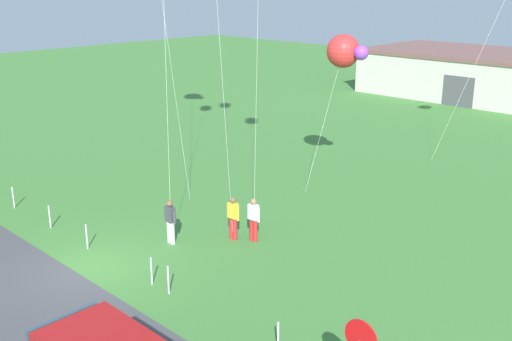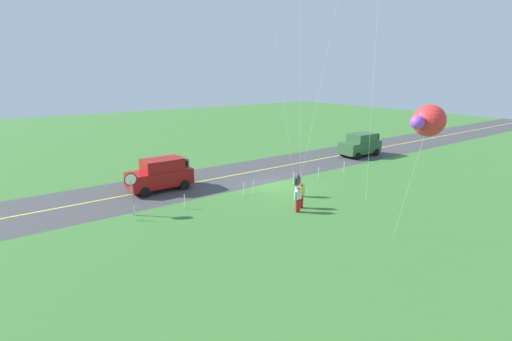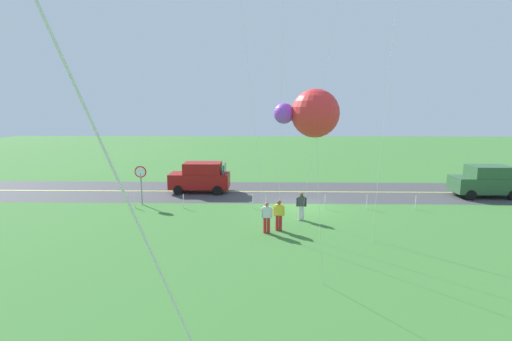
{
  "view_description": "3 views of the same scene",
  "coord_description": "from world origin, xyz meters",
  "px_view_note": "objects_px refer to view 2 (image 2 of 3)",
  "views": [
    {
      "loc": [
        16.07,
        -8.97,
        8.93
      ],
      "look_at": [
        3.97,
        3.56,
        3.37
      ],
      "focal_mm": 42.3,
      "sensor_mm": 36.0,
      "label": 1
    },
    {
      "loc": [
        16.59,
        20.52,
        8.05
      ],
      "look_at": [
        3.92,
        3.19,
        2.39
      ],
      "focal_mm": 26.05,
      "sensor_mm": 36.0,
      "label": 2
    },
    {
      "loc": [
        2.46,
        22.39,
        6.16
      ],
      "look_at": [
        2.89,
        2.07,
        2.66
      ],
      "focal_mm": 25.06,
      "sensor_mm": 36.0,
      "label": 3
    }
  ],
  "objects_px": {
    "kite_cyan_top": "(428,121)",
    "stop_sign": "(131,186)",
    "person_adult_companion": "(298,198)",
    "car_suv_foreground": "(161,174)",
    "car_parked_west_far": "(361,144)",
    "person_adult_near": "(301,195)",
    "person_child_watcher": "(298,184)"
  },
  "relations": [
    {
      "from": "person_adult_companion",
      "to": "stop_sign",
      "type": "bearing_deg",
      "value": 132.53
    },
    {
      "from": "stop_sign",
      "to": "person_adult_companion",
      "type": "xyz_separation_m",
      "value": [
        -8.1,
        5.27,
        -0.94
      ]
    },
    {
      "from": "person_adult_companion",
      "to": "kite_cyan_top",
      "type": "xyz_separation_m",
      "value": [
        -1.25,
        6.74,
        5.18
      ]
    },
    {
      "from": "car_suv_foreground",
      "to": "person_adult_near",
      "type": "xyz_separation_m",
      "value": [
        -5.5,
        8.54,
        -0.29
      ]
    },
    {
      "from": "car_parked_west_far",
      "to": "person_adult_near",
      "type": "relative_size",
      "value": 2.75
    },
    {
      "from": "car_parked_west_far",
      "to": "person_adult_companion",
      "type": "height_order",
      "value": "car_parked_west_far"
    },
    {
      "from": "kite_cyan_top",
      "to": "stop_sign",
      "type": "bearing_deg",
      "value": -52.12
    },
    {
      "from": "person_adult_companion",
      "to": "kite_cyan_top",
      "type": "relative_size",
      "value": 0.24
    },
    {
      "from": "car_parked_west_far",
      "to": "stop_sign",
      "type": "relative_size",
      "value": 1.72
    },
    {
      "from": "car_parked_west_far",
      "to": "stop_sign",
      "type": "height_order",
      "value": "stop_sign"
    },
    {
      "from": "car_suv_foreground",
      "to": "kite_cyan_top",
      "type": "distance_m",
      "value": 17.53
    },
    {
      "from": "car_parked_west_far",
      "to": "kite_cyan_top",
      "type": "height_order",
      "value": "kite_cyan_top"
    },
    {
      "from": "person_child_watcher",
      "to": "kite_cyan_top",
      "type": "xyz_separation_m",
      "value": [
        0.71,
        8.91,
        5.18
      ]
    },
    {
      "from": "car_parked_west_far",
      "to": "stop_sign",
      "type": "distance_m",
      "value": 23.84
    },
    {
      "from": "person_adult_companion",
      "to": "person_child_watcher",
      "type": "xyz_separation_m",
      "value": [
        -1.96,
        -2.17,
        0.0
      ]
    },
    {
      "from": "car_suv_foreground",
      "to": "stop_sign",
      "type": "height_order",
      "value": "stop_sign"
    },
    {
      "from": "stop_sign",
      "to": "kite_cyan_top",
      "type": "relative_size",
      "value": 0.38
    },
    {
      "from": "stop_sign",
      "to": "person_adult_companion",
      "type": "bearing_deg",
      "value": 146.94
    },
    {
      "from": "person_child_watcher",
      "to": "kite_cyan_top",
      "type": "bearing_deg",
      "value": -135.65
    },
    {
      "from": "car_parked_west_far",
      "to": "stop_sign",
      "type": "bearing_deg",
      "value": 6.25
    },
    {
      "from": "car_parked_west_far",
      "to": "kite_cyan_top",
      "type": "bearing_deg",
      "value": 45.54
    },
    {
      "from": "person_adult_near",
      "to": "car_parked_west_far",
      "type": "bearing_deg",
      "value": -133.56
    },
    {
      "from": "person_adult_near",
      "to": "kite_cyan_top",
      "type": "relative_size",
      "value": 0.24
    },
    {
      "from": "car_parked_west_far",
      "to": "person_child_watcher",
      "type": "relative_size",
      "value": 2.75
    },
    {
      "from": "car_parked_west_far",
      "to": "person_child_watcher",
      "type": "bearing_deg",
      "value": 22.68
    },
    {
      "from": "stop_sign",
      "to": "person_child_watcher",
      "type": "xyz_separation_m",
      "value": [
        -10.06,
        3.1,
        -0.94
      ]
    },
    {
      "from": "kite_cyan_top",
      "to": "car_suv_foreground",
      "type": "bearing_deg",
      "value": -68.7
    },
    {
      "from": "person_adult_companion",
      "to": "car_parked_west_far",
      "type": "bearing_deg",
      "value": 12.37
    },
    {
      "from": "person_adult_near",
      "to": "person_adult_companion",
      "type": "height_order",
      "value": "same"
    },
    {
      "from": "car_suv_foreground",
      "to": "person_adult_companion",
      "type": "height_order",
      "value": "car_suv_foreground"
    },
    {
      "from": "person_adult_near",
      "to": "person_adult_companion",
      "type": "xyz_separation_m",
      "value": [
        0.63,
        0.4,
        0.0
      ]
    },
    {
      "from": "person_child_watcher",
      "to": "stop_sign",
      "type": "bearing_deg",
      "value": 121.74
    }
  ]
}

